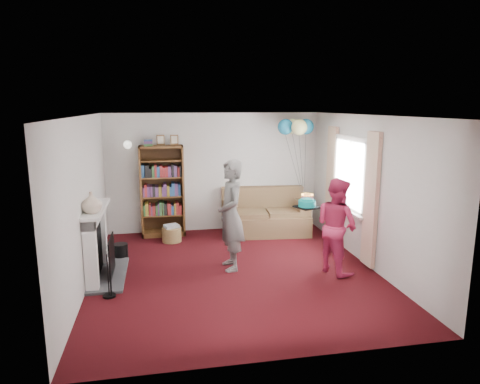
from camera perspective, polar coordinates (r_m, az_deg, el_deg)
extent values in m
plane|color=black|center=(7.06, -0.71, -10.59)|extent=(5.00, 5.00, 0.00)
cube|color=silver|center=(9.13, -3.46, 2.64)|extent=(4.50, 0.02, 2.50)
cube|color=silver|center=(6.69, -20.19, -1.33)|extent=(0.02, 5.00, 2.50)
cube|color=silver|center=(7.41, 16.74, 0.09)|extent=(0.02, 5.00, 2.50)
cube|color=white|center=(6.54, -0.77, 10.20)|extent=(4.50, 5.00, 0.01)
cube|color=#3F3F42|center=(7.20, -17.17, -10.50)|extent=(0.55, 1.40, 0.04)
cube|color=white|center=(6.53, -19.28, -8.15)|extent=(0.18, 0.14, 1.06)
cube|color=white|center=(7.57, -18.08, -5.38)|extent=(0.18, 0.14, 1.06)
cube|color=white|center=(6.92, -18.88, -2.96)|extent=(0.18, 1.24, 0.16)
cube|color=white|center=(6.89, -18.69, -2.14)|extent=(0.28, 1.35, 0.05)
cube|color=black|center=(7.07, -18.77, -7.05)|extent=(0.10, 0.80, 0.86)
cube|color=black|center=(7.08, -16.75, -8.16)|extent=(0.02, 0.70, 0.60)
cylinder|color=black|center=(6.36, -17.19, -10.58)|extent=(0.18, 0.18, 0.64)
cylinder|color=black|center=(7.89, -15.64, -7.59)|extent=(0.26, 0.26, 0.26)
cube|color=white|center=(7.81, 14.75, 6.88)|extent=(0.08, 1.30, 0.08)
cube|color=white|center=(8.00, 14.29, -2.07)|extent=(0.08, 1.30, 0.08)
cube|color=white|center=(7.90, 14.71, 2.36)|extent=(0.01, 1.15, 1.20)
cube|color=white|center=(8.00, 14.09, -2.29)|extent=(0.14, 1.32, 0.04)
cube|color=beige|center=(7.21, 17.07, -1.05)|extent=(0.07, 0.38, 2.20)
cube|color=beige|center=(8.67, 12.08, 1.26)|extent=(0.07, 0.38, 2.20)
cylinder|color=gold|center=(8.94, -14.73, 6.30)|extent=(0.04, 0.12, 0.04)
sphere|color=white|center=(8.86, -14.76, 6.12)|extent=(0.16, 0.16, 0.16)
cube|color=#472B14|center=(9.07, -10.31, 0.36)|extent=(0.88, 0.04, 1.86)
cube|color=brown|center=(8.89, -13.01, 0.02)|extent=(0.04, 0.42, 1.86)
cube|color=brown|center=(8.89, -7.59, 0.22)|extent=(0.04, 0.42, 1.86)
cube|color=brown|center=(8.75, -10.51, 5.97)|extent=(0.88, 0.42, 0.04)
cube|color=brown|center=(9.09, -10.10, -5.32)|extent=(0.88, 0.42, 0.10)
cube|color=brown|center=(8.99, -10.19, -2.94)|extent=(0.80, 0.38, 0.03)
cube|color=brown|center=(8.90, -10.28, -0.49)|extent=(0.80, 0.38, 0.02)
cube|color=brown|center=(8.83, -10.37, 1.99)|extent=(0.80, 0.38, 0.02)
cube|color=brown|center=(8.78, -10.45, 4.20)|extent=(0.80, 0.38, 0.02)
cube|color=maroon|center=(8.72, -12.15, 6.42)|extent=(0.16, 0.22, 0.12)
cube|color=brown|center=(8.79, -10.55, 6.85)|extent=(0.16, 0.02, 0.20)
cube|color=brown|center=(8.79, -8.75, 6.91)|extent=(0.16, 0.02, 0.20)
cube|color=brown|center=(9.05, 3.48, -4.20)|extent=(1.76, 0.93, 0.41)
cube|color=brown|center=(9.28, 2.98, -1.48)|extent=(1.76, 0.24, 0.73)
cube|color=brown|center=(8.84, -1.30, -3.16)|extent=(0.24, 0.88, 0.57)
cube|color=brown|center=(9.20, 8.10, -2.69)|extent=(0.24, 0.88, 0.57)
cube|color=brown|center=(8.82, 1.14, -2.99)|extent=(0.75, 0.63, 0.12)
cube|color=brown|center=(9.01, 6.05, -2.74)|extent=(0.75, 0.63, 0.12)
cylinder|color=olive|center=(8.60, -9.09, -5.61)|extent=(0.38, 0.38, 0.29)
cube|color=beige|center=(8.55, -9.13, -4.51)|extent=(0.27, 0.21, 0.06)
imported|color=black|center=(6.93, -1.24, -3.12)|extent=(0.48, 0.69, 1.81)
imported|color=#B5244B|center=(7.00, 12.74, -4.38)|extent=(0.82, 0.91, 1.54)
cube|color=black|center=(7.01, 8.91, -1.99)|extent=(0.34, 0.34, 0.02)
cylinder|color=#0C8F8C|center=(7.00, 8.93, -1.51)|extent=(0.28, 0.28, 0.10)
cylinder|color=#0C8F8C|center=(6.99, 8.94, -1.03)|extent=(0.21, 0.21, 0.04)
cylinder|color=pink|center=(7.01, 9.60, -0.72)|extent=(0.01, 0.01, 0.09)
sphere|color=orange|center=(7.00, 9.62, -0.32)|extent=(0.02, 0.02, 0.02)
cylinder|color=pink|center=(7.04, 9.40, -0.66)|extent=(0.01, 0.01, 0.09)
sphere|color=orange|center=(7.03, 9.41, -0.26)|extent=(0.02, 0.02, 0.02)
cylinder|color=pink|center=(7.06, 9.08, -0.61)|extent=(0.01, 0.01, 0.09)
sphere|color=orange|center=(7.05, 9.09, -0.22)|extent=(0.02, 0.02, 0.02)
cylinder|color=pink|center=(7.06, 8.73, -0.61)|extent=(0.01, 0.01, 0.09)
sphere|color=orange|center=(7.05, 8.74, -0.21)|extent=(0.02, 0.02, 0.02)
cylinder|color=pink|center=(7.03, 8.43, -0.64)|extent=(0.01, 0.01, 0.09)
sphere|color=orange|center=(7.02, 8.44, -0.24)|extent=(0.02, 0.02, 0.02)
cylinder|color=pink|center=(6.99, 8.27, -0.71)|extent=(0.01, 0.01, 0.09)
sphere|color=orange|center=(6.98, 8.29, -0.30)|extent=(0.02, 0.02, 0.02)
cylinder|color=pink|center=(6.95, 8.30, -0.78)|extent=(0.01, 0.01, 0.09)
sphere|color=orange|center=(6.94, 8.31, -0.38)|extent=(0.02, 0.02, 0.02)
cylinder|color=pink|center=(6.91, 8.50, -0.85)|extent=(0.01, 0.01, 0.09)
sphere|color=orange|center=(6.90, 8.51, -0.45)|extent=(0.02, 0.02, 0.02)
cylinder|color=pink|center=(6.90, 8.83, -0.89)|extent=(0.01, 0.01, 0.09)
sphere|color=orange|center=(6.89, 8.84, -0.49)|extent=(0.02, 0.02, 0.02)
cylinder|color=pink|center=(6.90, 9.19, -0.90)|extent=(0.01, 0.01, 0.09)
sphere|color=orange|center=(6.89, 9.20, -0.49)|extent=(0.02, 0.02, 0.02)
cylinder|color=pink|center=(6.92, 9.48, -0.86)|extent=(0.01, 0.01, 0.09)
sphere|color=orange|center=(6.91, 9.50, -0.46)|extent=(0.02, 0.02, 0.02)
cylinder|color=pink|center=(6.96, 9.64, -0.80)|extent=(0.01, 0.01, 0.09)
sphere|color=orange|center=(6.95, 9.65, -0.40)|extent=(0.02, 0.02, 0.02)
sphere|color=#3F3F3F|center=(8.96, 8.56, -1.32)|extent=(0.02, 0.02, 0.02)
sphere|color=teal|center=(8.97, 8.81, 8.60)|extent=(0.32, 0.32, 0.32)
sphere|color=#E4E58C|center=(9.11, 7.02, 8.70)|extent=(0.32, 0.32, 0.32)
sphere|color=teal|center=(8.84, 6.08, 8.63)|extent=(0.32, 0.32, 0.32)
sphere|color=#E4E58C|center=(8.69, 7.91, 8.54)|extent=(0.32, 0.32, 0.32)
imported|color=beige|center=(6.52, -19.20, -1.32)|extent=(0.35, 0.35, 0.31)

